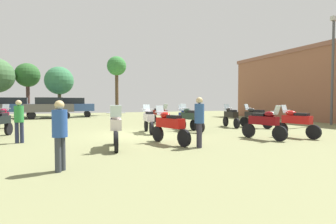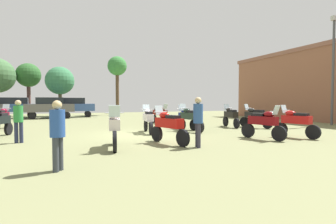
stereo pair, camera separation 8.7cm
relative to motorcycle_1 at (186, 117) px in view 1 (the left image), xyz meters
The scene contains 22 objects.
ground_plane 3.59m from the motorcycle_1, 158.12° to the right, with size 44.00×52.00×0.02m.
motorcycle_1 is the anchor object (origin of this frame).
motorcycle_2 2.73m from the motorcycle_1, 161.72° to the right, with size 0.64×2.16×1.46m.
motorcycle_3 5.07m from the motorcycle_1, 75.33° to the right, with size 0.79×2.06×1.47m.
motorcycle_5 4.40m from the motorcycle_1, 11.10° to the right, with size 0.84×2.17×1.47m.
motorcycle_6 6.83m from the motorcycle_1, 137.10° to the right, with size 0.67×2.16×1.51m.
motorcycle_7 4.36m from the motorcycle_1, 90.12° to the left, with size 0.85×2.11×1.45m.
motorcycle_8 5.34m from the motorcycle_1, 123.08° to the right, with size 0.82×2.16×1.46m.
motorcycle_9 10.71m from the motorcycle_1, 158.49° to the left, with size 0.66×2.22×1.46m.
motorcycle_10 1.18m from the motorcycle_1, 106.36° to the right, with size 0.70×2.23×1.50m.
motorcycle_11 3.14m from the motorcycle_1, ahead, with size 0.67×2.12×1.46m.
motorcycle_12 5.84m from the motorcycle_1, 58.46° to the right, with size 0.72×2.09×1.46m.
car_1 15.55m from the motorcycle_1, 120.55° to the left, with size 4.42×2.10×2.00m.
car_3 16.09m from the motorcycle_1, 111.04° to the left, with size 4.37×1.98×2.00m.
car_4 18.73m from the motorcycle_1, 126.34° to the left, with size 4.41×2.09×2.00m.
person_1 6.04m from the motorcycle_1, 111.91° to the right, with size 0.40×0.40×1.77m.
person_2 9.81m from the motorcycle_1, 133.54° to the right, with size 0.47×0.47×1.65m.
person_3 8.53m from the motorcycle_1, 165.76° to the right, with size 0.35×0.35×1.68m.
tree_2 19.02m from the motorcycle_1, 112.01° to the left, with size 3.05×3.05×5.45m.
tree_5 22.14m from the motorcycle_1, 118.18° to the left, with size 2.65×2.65×5.90m.
tree_6 18.32m from the motorcycle_1, 92.11° to the left, with size 2.29×2.29×7.03m.
lamp_post 11.11m from the motorcycle_1, ahead, with size 0.44×0.24×7.41m.
Camera 1 is at (-3.41, -12.24, 1.64)m, focal length 27.63 mm.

